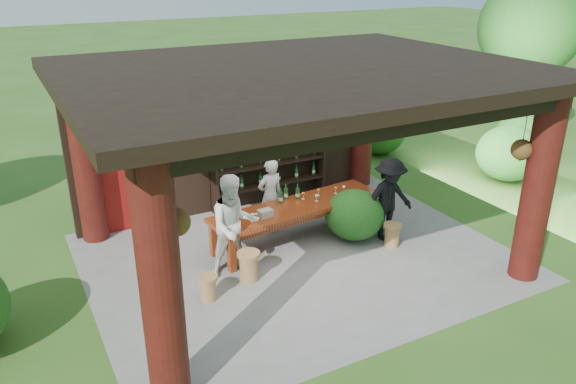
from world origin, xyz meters
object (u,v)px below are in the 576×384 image
tasting_table (297,210)px  stool_far_left (208,287)px  stool_near_right (392,235)px  napkin_basket (265,213)px  wine_shelf (269,154)px  guest_man (389,199)px  guest_woman (234,226)px  stool_near_left (249,265)px  host (270,196)px

tasting_table → stool_far_left: bearing=-153.0°
stool_near_right → napkin_basket: size_ratio=1.78×
wine_shelf → guest_man: 2.92m
guest_woman → stool_near_right: bearing=-4.7°
stool_near_right → tasting_table: bearing=143.8°
stool_far_left → guest_man: 3.95m
stool_near_right → napkin_basket: 2.48m
stool_near_left → guest_man: guest_man is taller
stool_far_left → host: host is taller
stool_near_left → stool_near_right: size_ratio=1.14×
stool_far_left → guest_man: size_ratio=0.26×
stool_far_left → host: (2.01, 1.78, 0.53)m
guest_man → napkin_basket: (-2.38, 0.55, -0.01)m
stool_near_right → guest_man: guest_man is taller
wine_shelf → stool_far_left: 4.09m
wine_shelf → host: bearing=-115.8°
tasting_table → stool_far_left: (-2.28, -1.16, -0.41)m
wine_shelf → guest_woman: bearing=-127.6°
wine_shelf → host: size_ratio=1.75×
wine_shelf → host: wine_shelf is taller
host → guest_woman: guest_woman is taller
napkin_basket → stool_near_left: bearing=-133.0°
stool_far_left → guest_woman: guest_woman is taller
tasting_table → host: size_ratio=2.36×
wine_shelf → napkin_basket: size_ratio=10.23×
napkin_basket → stool_far_left: bearing=-147.3°
wine_shelf → stool_near_right: 3.28m
tasting_table → host: host is taller
tasting_table → host: (-0.27, 0.62, 0.13)m
stool_near_right → guest_woman: bearing=170.6°
stool_near_right → guest_man: bearing=68.1°
tasting_table → guest_man: guest_man is taller
stool_far_left → host: bearing=41.6°
stool_near_left → stool_far_left: (-0.83, -0.25, -0.05)m
guest_man → tasting_table: bearing=152.7°
stool_near_right → napkin_basket: (-2.25, 0.88, 0.57)m
stool_near_left → napkin_basket: size_ratio=2.02×
wine_shelf → stool_far_left: size_ratio=6.17×
stool_near_right → stool_far_left: size_ratio=1.07×
napkin_basket → stool_near_right: bearing=-21.3°
napkin_basket → guest_man: bearing=-13.1°
guest_man → stool_near_left: bearing=-179.2°
guest_woman → guest_man: bearing=1.5°
tasting_table → guest_woman: (-1.55, -0.58, 0.28)m
guest_woman → napkin_basket: size_ratio=7.00×
stool_near_right → host: host is taller
stool_near_left → stool_far_left: stool_near_left is taller
napkin_basket → host: bearing=58.3°
guest_woman → wine_shelf: bearing=57.1°
stool_far_left → napkin_basket: size_ratio=1.66×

